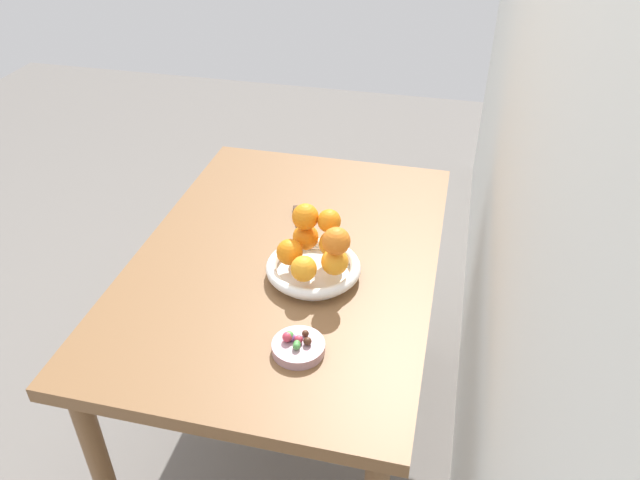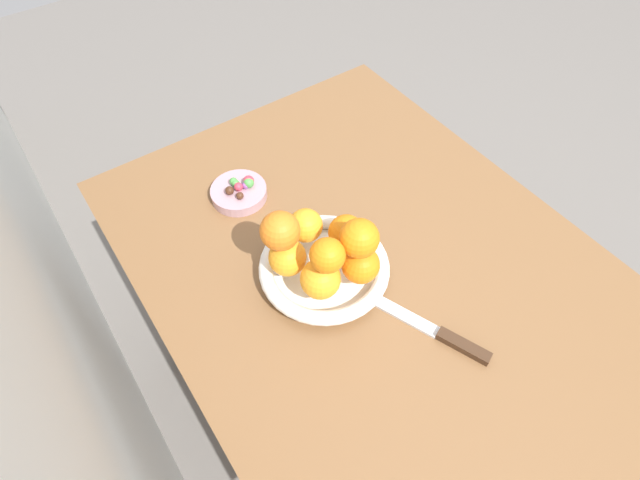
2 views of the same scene
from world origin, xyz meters
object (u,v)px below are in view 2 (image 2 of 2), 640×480
(orange_7, at_px, (280,231))
(orange_2, at_px, (320,279))
(orange_0, at_px, (306,225))
(orange_6, at_px, (359,238))
(orange_5, at_px, (327,255))
(candy_ball_7, at_px, (249,183))
(candy_ball_3, at_px, (246,185))
(knife, at_px, (429,328))
(candy_dish, at_px, (239,193))
(orange_1, at_px, (287,257))
(orange_4, at_px, (346,232))
(orange_3, at_px, (361,265))
(candy_ball_2, at_px, (249,181))
(candy_ball_1, at_px, (240,196))
(fruit_bowl, at_px, (324,268))
(candy_ball_0, at_px, (238,187))
(candy_ball_4, at_px, (233,181))
(dining_table, at_px, (381,303))
(candy_ball_5, at_px, (236,183))
(candy_ball_6, at_px, (230,191))

(orange_7, bearing_deg, orange_2, -162.21)
(orange_0, distance_m, orange_6, 0.14)
(orange_5, bearing_deg, candy_ball_7, -3.73)
(candy_ball_3, distance_m, knife, 0.45)
(candy_dish, height_order, orange_1, orange_1)
(orange_4, height_order, orange_7, orange_7)
(orange_3, distance_m, orange_6, 0.07)
(candy_ball_2, xyz_separation_m, candy_ball_3, (-0.00, 0.01, -0.00))
(candy_ball_1, bearing_deg, candy_dish, -19.92)
(fruit_bowl, bearing_deg, candy_ball_2, 1.39)
(candy_ball_0, height_order, candy_ball_1, candy_ball_0)
(orange_0, height_order, candy_ball_4, orange_0)
(orange_2, height_order, orange_5, orange_5)
(candy_ball_1, relative_size, knife, 0.06)
(candy_dish, relative_size, orange_4, 1.78)
(candy_ball_7, bearing_deg, orange_4, -164.94)
(fruit_bowl, bearing_deg, dining_table, -127.55)
(candy_ball_1, bearing_deg, candy_ball_7, -59.31)
(fruit_bowl, xyz_separation_m, orange_7, (0.03, 0.06, 0.12))
(orange_4, xyz_separation_m, candy_ball_2, (0.24, 0.06, -0.04))
(candy_ball_4, xyz_separation_m, knife, (-0.46, -0.11, -0.03))
(orange_3, relative_size, candy_ball_4, 3.96)
(knife, bearing_deg, orange_0, 16.20)
(fruit_bowl, height_order, orange_2, orange_2)
(orange_7, height_order, candy_ball_5, orange_7)
(candy_ball_4, distance_m, candy_ball_5, 0.01)
(orange_2, bearing_deg, candy_ball_5, -1.43)
(orange_0, relative_size, candy_ball_4, 3.77)
(orange_0, height_order, knife, orange_0)
(dining_table, xyz_separation_m, candy_ball_5, (0.33, 0.12, 0.12))
(orange_7, bearing_deg, candy_ball_2, -14.28)
(knife, bearing_deg, candy_ball_5, 13.68)
(orange_3, distance_m, candy_ball_7, 0.31)
(orange_5, xyz_separation_m, candy_ball_1, (0.28, 0.01, -0.11))
(fruit_bowl, xyz_separation_m, orange_0, (0.07, -0.01, 0.05))
(fruit_bowl, relative_size, orange_5, 4.08)
(candy_dish, bearing_deg, candy_ball_1, 160.08)
(orange_3, height_order, candy_ball_7, orange_3)
(orange_2, relative_size, candy_ball_3, 4.45)
(orange_4, distance_m, candy_ball_1, 0.24)
(orange_5, bearing_deg, candy_ball_1, 2.38)
(candy_ball_2, bearing_deg, candy_ball_3, 112.45)
(orange_2, height_order, candy_ball_1, orange_2)
(candy_ball_1, height_order, candy_ball_5, same)
(orange_4, height_order, candy_ball_6, orange_4)
(candy_ball_1, bearing_deg, orange_3, -165.83)
(fruit_bowl, distance_m, candy_ball_1, 0.23)
(candy_dish, height_order, candy_ball_2, candy_ball_2)
(candy_ball_6, bearing_deg, knife, -163.60)
(fruit_bowl, distance_m, orange_4, 0.08)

